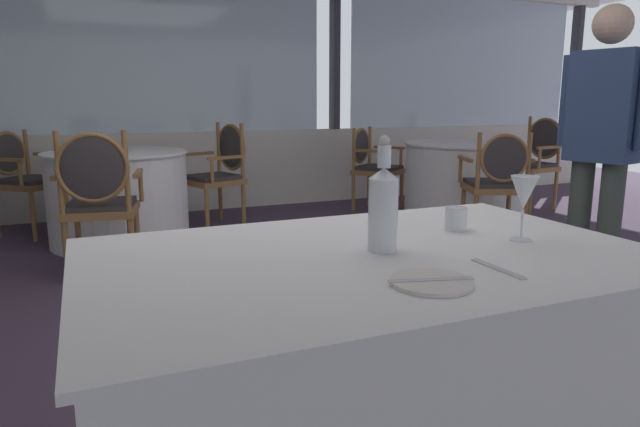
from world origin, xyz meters
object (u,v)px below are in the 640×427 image
Objects in this scene: dining_chair_1_1 at (498,177)px; dining_chair_2_2 at (98,193)px; water_bottle at (383,206)px; wine_glass at (524,194)px; dining_chair_1_2 at (536,155)px; dining_chair_2_0 at (221,167)px; dining_chair_1_0 at (372,162)px; dining_chair_2_1 at (22,173)px; water_tumbler at (456,219)px; side_plate at (431,282)px; diner_person_0 at (602,137)px.

dining_chair_1_1 is 3.08m from dining_chair_2_2.
wine_glass is at bearing -8.07° from water_bottle.
dining_chair_1_2 reaches higher than dining_chair_1_1.
water_bottle is at bearing 171.93° from wine_glass.
water_bottle is 3.98m from dining_chair_2_0.
water_bottle is at bearing -64.94° from dining_chair_1_0.
dining_chair_2_1 is at bearing -29.82° from dining_chair_2_0.
dining_chair_2_0 is at bearing 30.18° from dining_chair_2_1.
dining_chair_1_1 reaches higher than dining_chair_1_0.
dining_chair_1_0 is at bearing 30.01° from dining_chair_1_1.
wine_glass is at bearing 38.53° from dining_chair_1_2.
dining_chair_1_2 is at bearing 30.17° from dining_chair_1_0.
water_tumbler is 0.08× the size of dining_chair_1_0.
wine_glass reaches higher than dining_chair_1_1.
dining_chair_1_2 reaches higher than dining_chair_2_0.
side_plate is at bearing -98.09° from water_bottle.
water_bottle reaches higher than dining_chair_2_1.
wine_glass is 3.11m from dining_chair_1_1.
diner_person_0 is (3.25, -3.22, 0.42)m from dining_chair_2_1.
dining_chair_1_1 is (2.06, 2.20, -0.25)m from water_tumbler.
water_tumbler is 3.02m from dining_chair_1_1.
dining_chair_1_0 is 1.79m from dining_chair_1_1.
water_tumbler is at bearing 68.50° from dining_chair_2_0.
dining_chair_2_1 is (-3.64, 1.92, -0.01)m from dining_chair_1_1.
dining_chair_1_1 reaches higher than dining_chair_2_1.
dining_chair_2_1 is (-5.09, 0.84, -0.04)m from dining_chair_1_2.
water_tumbler is at bearing 159.90° from dining_chair_1_1.
dining_chair_1_1 reaches higher than side_plate.
wine_glass reaches higher than dining_chair_2_1.
dining_chair_2_2 is (-2.84, -1.50, 0.06)m from dining_chair_1_0.
wine_glass is at bearing 26.58° from side_plate.
dining_chair_1_1 reaches higher than water_tumbler.
dining_chair_1_2 is at bearing -142.18° from diner_person_0.
side_plate is 4.94m from dining_chair_1_0.
dining_chair_2_0 is at bearing 83.18° from side_plate.
dining_chair_1_2 is (3.88, 3.71, -0.18)m from side_plate.
side_plate is at bearing 36.68° from dining_chair_1_2.
side_plate is 2.98m from dining_chair_2_2.
side_plate is at bearing -153.42° from wine_glass.
dining_chair_2_1 is at bearing 29.82° from dining_chair_2_2.
water_bottle is at bearing 81.91° from side_plate.
wine_glass is 0.11× the size of diner_person_0.
water_bottle is 0.37m from water_tumbler.
wine_glass is 2.60× the size of water_tumbler.
dining_chair_1_2 is (3.50, 3.28, -0.21)m from water_tumbler.
side_plate is 2.45m from diner_person_0.
dining_chair_2_1 is (-1.25, 4.25, -0.34)m from water_bottle.
water_tumbler is 4.80m from dining_chair_1_2.
side_plate is at bearing -34.80° from dining_chair_2_1.
dining_chair_2_0 reaches higher than dining_chair_1_0.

